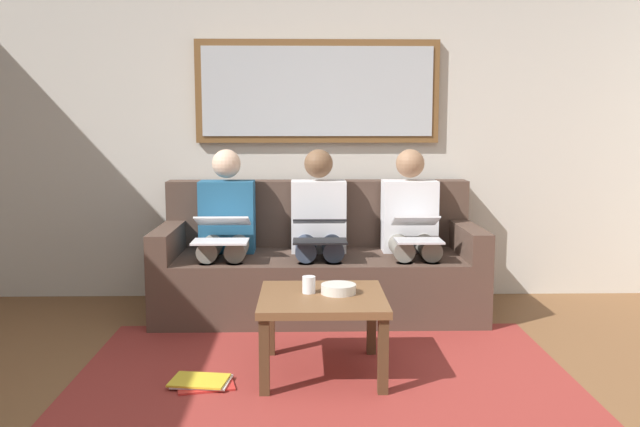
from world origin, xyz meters
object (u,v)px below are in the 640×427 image
Objects in this scene: person_middle at (319,227)px; magazine_stack at (202,382)px; framed_mirror at (318,91)px; person_right at (226,227)px; couch at (319,267)px; person_left at (411,227)px; bowl at (339,289)px; laptop_white at (222,230)px; laptop_black at (320,230)px; coffee_table at (322,306)px; laptop_silver at (417,229)px; cup at (309,285)px.

magazine_stack is at bearing 64.79° from person_middle.
framed_mirror is 1.23m from person_right.
couch is 0.71m from person_left.
bowl is 0.50× the size of laptop_white.
framed_mirror is 1.05m from person_middle.
coffee_table is at bearing 89.60° from laptop_black.
laptop_silver is (-0.64, 0.69, -0.92)m from framed_mirror.
coffee_table is at bearing 20.69° from bowl.
person_middle reaches higher than laptop_silver.
person_middle is (0.00, 0.46, -0.94)m from framed_mirror.
coffee_table is at bearing 146.54° from cup.
person_middle is (0.64, 0.00, 0.00)m from person_left.
bowl is at bearing -159.31° from coffee_table.
coffee_table is at bearing -164.84° from magazine_stack.
couch is 0.78m from laptop_silver.
cup is at bearing 87.19° from framed_mirror.
person_left reaches higher than laptop_black.
person_right reaches higher than coffee_table.
magazine_stack is at bearing 40.61° from laptop_silver.
laptop_white is (0.72, -0.88, 0.18)m from bowl.
bowl is (-0.09, -0.03, 0.08)m from coffee_table.
person_middle reaches higher than couch.
laptop_white is (0.63, -0.91, 0.26)m from coffee_table.
framed_mirror reaches higher than couch.
bowl is 0.54× the size of laptop_black.
laptop_black reaches higher than bowl.
person_middle is at bearing -90.00° from laptop_black.
laptop_silver is at bearing -122.42° from bowl.
laptop_silver is 0.68m from person_middle.
laptop_silver is at bearing 159.81° from person_middle.
laptop_white is (0.64, 0.69, -0.92)m from framed_mirror.
framed_mirror is 9.68× the size of bowl.
person_right is (0.64, 0.00, 0.00)m from person_middle.
laptop_black is at bearing 90.00° from person_middle.
coffee_table is 1.15m from laptop_silver.
laptop_silver is (-0.65, -0.91, 0.26)m from coffee_table.
coffee_table is 1.91× the size of magazine_stack.
laptop_black is 1.38m from magazine_stack.
cup is 0.25× the size of laptop_silver.
laptop_white is (1.28, 0.24, 0.02)m from person_left.
couch is at bearing -93.74° from cup.
person_left is at bearing 173.87° from couch.
laptop_white is (0.64, 0.30, 0.32)m from couch.
cup reaches higher than coffee_table.
laptop_white reaches higher than laptop_silver.
person_left is at bearing -133.76° from magazine_stack.
laptop_black is (0.64, 0.25, 0.02)m from person_left.
magazine_stack is at bearing 70.74° from framed_mirror.
framed_mirror reaches higher than cup.
framed_mirror is 4.84× the size of laptop_white.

